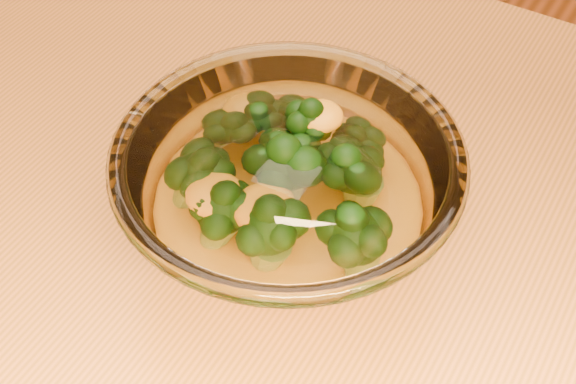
% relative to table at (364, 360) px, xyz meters
% --- Properties ---
extents(table, '(1.20, 0.80, 0.75)m').
position_rel_table_xyz_m(table, '(0.00, 0.00, 0.00)').
color(table, '#B56E36').
rests_on(table, ground).
extents(glass_bowl, '(0.25, 0.25, 0.11)m').
position_rel_table_xyz_m(glass_bowl, '(-0.08, 0.00, 0.16)').
color(glass_bowl, white).
rests_on(glass_bowl, table).
extents(cheese_sauce, '(0.14, 0.14, 0.04)m').
position_rel_table_xyz_m(cheese_sauce, '(-0.08, 0.00, 0.13)').
color(cheese_sauce, gold).
rests_on(cheese_sauce, glass_bowl).
extents(broccoli_heap, '(0.17, 0.15, 0.08)m').
position_rel_table_xyz_m(broccoli_heap, '(-0.08, 0.01, 0.17)').
color(broccoli_heap, black).
rests_on(broccoli_heap, cheese_sauce).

